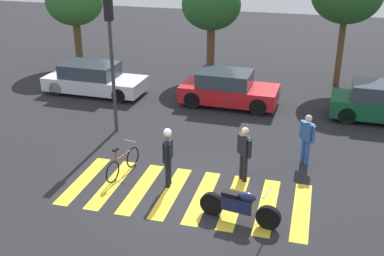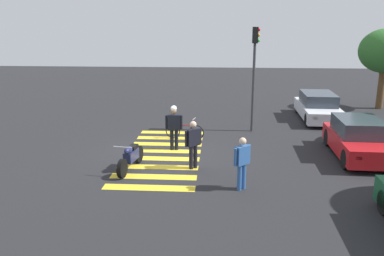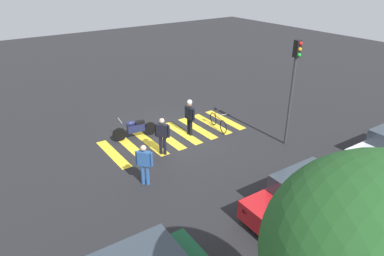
# 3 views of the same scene
# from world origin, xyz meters

# --- Properties ---
(ground_plane) EXTENTS (60.00, 60.00, 0.00)m
(ground_plane) POSITION_xyz_m (0.00, 0.00, 0.00)
(ground_plane) COLOR #232326
(police_motorcycle) EXTENTS (2.12, 0.66, 1.03)m
(police_motorcycle) POSITION_xyz_m (1.63, -0.87, 0.45)
(police_motorcycle) COLOR black
(police_motorcycle) RESTS_ON ground_plane
(leaning_bicycle) EXTENTS (0.50, 1.69, 0.99)m
(leaning_bicycle) POSITION_xyz_m (-2.16, 0.64, 0.37)
(leaning_bicycle) COLOR black
(leaning_bicycle) RESTS_ON ground_plane
(officer_on_foot) EXTENTS (0.46, 0.54, 1.68)m
(officer_on_foot) POSITION_xyz_m (1.38, 1.25, 0.96)
(officer_on_foot) COLOR black
(officer_on_foot) RESTS_ON ground_plane
(officer_by_motorcycle) EXTENTS (0.25, 0.67, 1.79)m
(officer_by_motorcycle) POSITION_xyz_m (-0.64, 0.37, 1.03)
(officer_by_motorcycle) COLOR black
(officer_by_motorcycle) RESTS_ON ground_plane
(pedestrian_bystander) EXTENTS (0.48, 0.51, 1.63)m
(pedestrian_bystander) POSITION_xyz_m (3.08, 2.81, 0.92)
(pedestrian_bystander) COLOR #2D5999
(pedestrian_bystander) RESTS_ON ground_plane
(crosswalk_stripes) EXTENTS (6.75, 2.84, 0.01)m
(crosswalk_stripes) POSITION_xyz_m (0.00, 0.00, 0.00)
(crosswalk_stripes) COLOR yellow
(crosswalk_stripes) RESTS_ON ground_plane
(car_red_convertible) EXTENTS (4.01, 1.91, 1.43)m
(car_red_convertible) POSITION_xyz_m (-0.28, 7.32, 0.68)
(car_red_convertible) COLOR black
(car_red_convertible) RESTS_ON ground_plane
(traffic_light_pole) EXTENTS (0.24, 0.33, 4.69)m
(traffic_light_pole) POSITION_xyz_m (-3.68, 3.66, 3.12)
(traffic_light_pole) COLOR #38383D
(traffic_light_pole) RESTS_ON ground_plane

